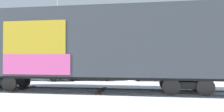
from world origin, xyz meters
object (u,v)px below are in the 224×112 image
parked_car_black (91,70)px  parked_car_silver (154,71)px  flagpole (59,23)px  parked_car_white (40,71)px  freight_car (89,45)px

parked_car_black → parked_car_silver: (5.65, -0.00, 0.00)m
flagpole → parked_car_black: bearing=-44.7°
parked_car_black → parked_car_silver: size_ratio=1.04×
parked_car_silver → parked_car_black: bearing=180.0°
parked_car_white → parked_car_black: bearing=7.6°
freight_car → parked_car_white: 7.91m
flagpole → parked_car_black: size_ratio=2.30×
parked_car_silver → freight_car: bearing=-128.4°
parked_car_white → parked_car_silver: (10.24, 0.61, 0.05)m
freight_car → parked_car_white: bearing=136.3°
freight_car → parked_car_silver: (4.69, 5.91, -1.90)m
flagpole → parked_car_white: flagpole is taller
freight_car → flagpole: 12.69m
parked_car_white → parked_car_black: 4.64m
parked_car_white → freight_car: bearing=-43.7°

